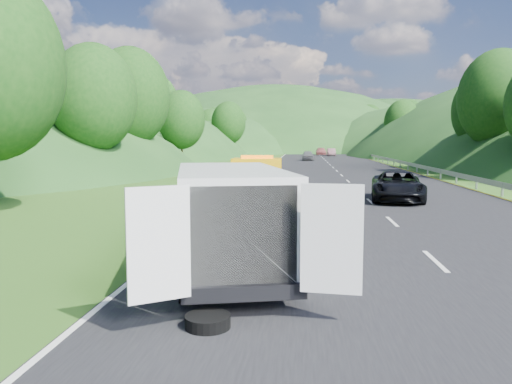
# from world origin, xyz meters

# --- Properties ---
(ground) EXTENTS (320.00, 320.00, 0.00)m
(ground) POSITION_xyz_m (0.00, 0.00, 0.00)
(ground) COLOR #38661E
(ground) RESTS_ON ground
(road_surface) EXTENTS (14.00, 200.00, 0.02)m
(road_surface) POSITION_xyz_m (3.00, 40.00, 0.01)
(road_surface) COLOR black
(road_surface) RESTS_ON ground
(guardrail) EXTENTS (0.06, 140.00, 1.52)m
(guardrail) POSITION_xyz_m (10.30, 52.50, 0.00)
(guardrail) COLOR gray
(guardrail) RESTS_ON ground
(tree_line_left) EXTENTS (14.00, 140.00, 14.00)m
(tree_line_left) POSITION_xyz_m (-19.00, 60.00, 0.00)
(tree_line_left) COLOR #254E17
(tree_line_left) RESTS_ON ground
(tree_line_right) EXTENTS (14.00, 140.00, 14.00)m
(tree_line_right) POSITION_xyz_m (23.00, 60.00, 0.00)
(tree_line_right) COLOR #254E17
(tree_line_right) RESTS_ON ground
(hills_backdrop) EXTENTS (201.00, 288.60, 44.00)m
(hills_backdrop) POSITION_xyz_m (6.50, 134.70, 0.00)
(hills_backdrop) COLOR #2D5B23
(hills_backdrop) RESTS_ON ground
(tow_truck) EXTENTS (2.24, 5.57, 2.37)m
(tow_truck) POSITION_xyz_m (-2.13, 5.02, 1.16)
(tow_truck) COLOR black
(tow_truck) RESTS_ON ground
(white_van) EXTENTS (4.35, 7.20, 2.39)m
(white_van) POSITION_xyz_m (-1.91, -3.56, 1.35)
(white_van) COLOR black
(white_van) RESTS_ON ground
(woman) EXTENTS (0.44, 0.58, 1.51)m
(woman) POSITION_xyz_m (-2.63, 1.68, 0.00)
(woman) COLOR white
(woman) RESTS_ON ground
(child) EXTENTS (0.68, 0.66, 1.11)m
(child) POSITION_xyz_m (-1.84, -1.03, 0.00)
(child) COLOR tan
(child) RESTS_ON ground
(worker) EXTENTS (1.41, 1.20, 1.90)m
(worker) POSITION_xyz_m (-1.04, -4.89, 0.00)
(worker) COLOR black
(worker) RESTS_ON ground
(suitcase) EXTENTS (0.38, 0.26, 0.56)m
(suitcase) POSITION_xyz_m (-4.98, 0.23, 0.28)
(suitcase) COLOR #635C4A
(suitcase) RESTS_ON ground
(spare_tire) EXTENTS (0.74, 0.74, 0.20)m
(spare_tire) POSITION_xyz_m (-1.78, -6.85, 0.00)
(spare_tire) COLOR black
(spare_tire) RESTS_ON ground
(passing_suv) EXTENTS (3.07, 5.51, 1.46)m
(passing_suv) POSITION_xyz_m (4.36, 10.49, 0.00)
(passing_suv) COLOR black
(passing_suv) RESTS_ON ground
(dist_car_a) EXTENTS (1.69, 4.20, 1.43)m
(dist_car_a) POSITION_xyz_m (0.47, 58.18, 0.00)
(dist_car_a) COLOR #48494D
(dist_car_a) RESTS_ON ground
(dist_car_b) EXTENTS (1.48, 4.24, 1.40)m
(dist_car_b) POSITION_xyz_m (4.95, 78.19, 0.00)
(dist_car_b) COLOR brown
(dist_car_b) RESTS_ON ground
(dist_car_c) EXTENTS (1.96, 4.82, 1.40)m
(dist_car_c) POSITION_xyz_m (3.31, 84.81, 0.00)
(dist_car_c) COLOR #9F514F
(dist_car_c) RESTS_ON ground
(dist_car_d) EXTENTS (1.69, 4.20, 1.43)m
(dist_car_d) POSITION_xyz_m (4.76, 110.19, 0.00)
(dist_car_d) COLOR #8E5F70
(dist_car_d) RESTS_ON ground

